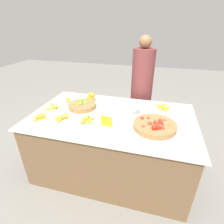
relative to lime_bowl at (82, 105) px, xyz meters
The scene contains 14 objects.
ground_plane 0.90m from the lime_bowl, 15.15° to the right, with size 12.00×12.00×0.00m, color gray.
market_table 0.60m from the lime_bowl, 15.15° to the right, with size 1.83×1.10×0.77m.
lime_bowl is the anchor object (origin of this frame).
tomato_basket 0.92m from the lime_bowl, 15.60° to the right, with size 0.43×0.43×0.10m.
orange_pile 0.22m from the lime_bowl, 83.32° to the left, with size 0.13×0.13×0.12m.
metal_bowl 0.58m from the lime_bowl, ahead, with size 0.28×0.28×0.08m.
price_sign 0.53m from the lime_bowl, 39.08° to the right, with size 0.12×0.03×0.11m.
banana_bunch_front_right 0.99m from the lime_bowl, 12.43° to the left, with size 0.20×0.19×0.06m.
banana_bunch_front_left 0.35m from the lime_bowl, 59.00° to the right, with size 0.17×0.18×0.06m.
banana_bunch_middle_right 0.35m from the lime_bowl, 159.55° to the right, with size 0.16×0.16×0.06m.
banana_bunch_back_center 0.51m from the lime_bowl, 130.75° to the right, with size 0.15×0.16×0.06m.
banana_bunch_front_center 0.35m from the lime_bowl, 105.37° to the right, with size 0.15×0.16×0.06m.
banana_bunch_middle_left 0.31m from the lime_bowl, 151.82° to the left, with size 0.13×0.18×0.04m.
vendor_person 0.95m from the lime_bowl, 46.75° to the left, with size 0.31×0.31×1.57m.
Camera 1 is at (0.45, -1.67, 1.71)m, focal length 28.00 mm.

